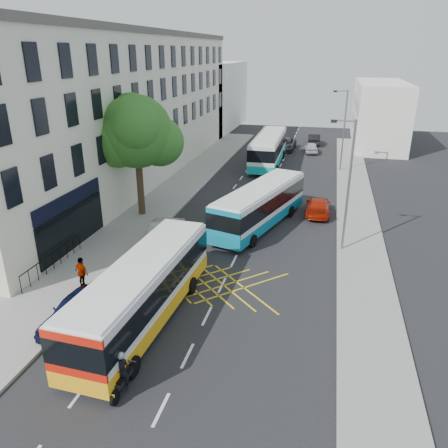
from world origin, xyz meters
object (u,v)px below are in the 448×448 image
Objects in this scene: bus_near at (143,290)px; distant_car_silver at (311,147)px; distant_car_grey at (285,144)px; parked_car_silver at (162,235)px; lamp_near at (348,180)px; bus_far at (268,149)px; lamp_far at (343,126)px; bus_mid at (260,205)px; pedestrian_far at (82,273)px; parked_car_blue at (77,310)px; red_hatchback at (318,206)px; motorbike at (123,373)px; distant_car_dark at (314,139)px; street_tree at (136,133)px.

bus_near reaches higher than distant_car_silver.
parked_car_silver is at bearing -95.75° from distant_car_grey.
lamp_near reaches higher than bus_far.
lamp_near is at bearing -74.79° from distant_car_grey.
lamp_near is at bearing -90.00° from lamp_far.
bus_mid is at bearing -108.15° from lamp_far.
pedestrian_far is (-4.29, 1.89, -0.59)m from bus_near.
parked_car_blue is (-11.80, -30.97, -3.88)m from lamp_far.
parked_car_blue is 40.16m from distant_car_silver.
parked_car_silver is at bearing 90.62° from parked_car_blue.
lamp_near is 0.68× the size of bus_far.
parked_car_blue reaches higher than red_hatchback.
distant_car_grey is at bearing 108.94° from bus_mid.
lamp_near reaches higher than distant_car_silver.
lamp_far is (0.00, 20.00, 0.00)m from lamp_near.
motorbike is 0.53× the size of distant_car_silver.
motorbike is 0.38× the size of distant_car_grey.
motorbike is 48.21m from distant_car_dark.
distant_car_dark is at bearing 70.03° from bus_far.
pedestrian_far reaches higher than parked_car_silver.
red_hatchback is (3.96, 3.49, -0.92)m from bus_mid.
lamp_far is at bearing 90.00° from lamp_near.
bus_near is at bearing 64.79° from red_hatchback.
bus_mid reaches higher than motorbike.
lamp_near is 2.12× the size of distant_car_silver.
distant_car_dark is (3.40, 4.38, -0.00)m from distant_car_grey.
lamp_near is at bearing 63.46° from motorbike.
bus_near is 39.24m from distant_car_grey.
pedestrian_far is at bearing -101.55° from bus_far.
parked_car_silver is 6.45m from pedestrian_far.
street_tree is 5.21× the size of pedestrian_far.
street_tree is 22.57m from lamp_far.
lamp_near is 16.57m from parked_car_blue.
parked_car_silver is (-2.19, 7.98, -0.81)m from bus_near.
distant_car_grey is (1.20, 43.62, -0.10)m from motorbike.
parked_car_silver is at bearing 40.38° from red_hatchback.
red_hatchback is at bearing 87.54° from distant_car_silver.
motorbike is at bearing 72.12° from red_hatchback.
lamp_near reaches higher than red_hatchback.
bus_far is 32.28m from parked_car_blue.
distant_car_silver is (7.77, 30.32, -0.13)m from parked_car_silver.
parked_car_silver is at bearing -121.39° from bus_mid.
motorbike is at bearing 77.13° from distant_car_silver.
bus_near reaches higher than motorbike.
distant_car_silver is at bearing 73.65° from parked_car_silver.
lamp_far is 2.12× the size of distant_car_silver.
pedestrian_far is at bearing 132.11° from motorbike.
bus_far reaches higher than motorbike.
bus_near is 2.30× the size of parked_car_silver.
distant_car_dark is (-3.25, 33.53, -3.90)m from lamp_near.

